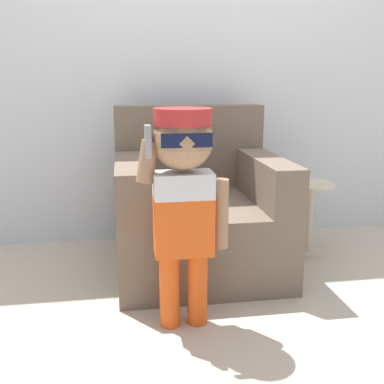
{
  "coord_description": "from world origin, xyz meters",
  "views": [
    {
      "loc": [
        -0.52,
        -2.3,
        1.07
      ],
      "look_at": [
        -0.19,
        -0.18,
        0.54
      ],
      "focal_mm": 42.0,
      "sensor_mm": 36.0,
      "label": 1
    }
  ],
  "objects": [
    {
      "name": "wall_back",
      "position": [
        0.0,
        0.74,
        1.3
      ],
      "size": [
        10.0,
        0.05,
        2.6
      ],
      "color": "silver",
      "rests_on": "ground_plane"
    },
    {
      "name": "side_table",
      "position": [
        0.62,
        0.25,
        0.28
      ],
      "size": [
        0.29,
        0.29,
        0.46
      ],
      "color": "beige",
      "rests_on": "ground_plane"
    },
    {
      "name": "armchair",
      "position": [
        -0.1,
        0.17,
        0.32
      ],
      "size": [
        0.92,
        0.9,
        0.93
      ],
      "color": "#6B5B4C",
      "rests_on": "ground_plane"
    },
    {
      "name": "person_child",
      "position": [
        -0.27,
        -0.48,
        0.64
      ],
      "size": [
        0.4,
        0.3,
        0.97
      ],
      "color": "#E05119",
      "rests_on": "ground_plane"
    },
    {
      "name": "ground_plane",
      "position": [
        0.0,
        0.0,
        0.0
      ],
      "size": [
        10.0,
        10.0,
        0.0
      ],
      "primitive_type": "plane",
      "color": "#BCB29E"
    }
  ]
}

